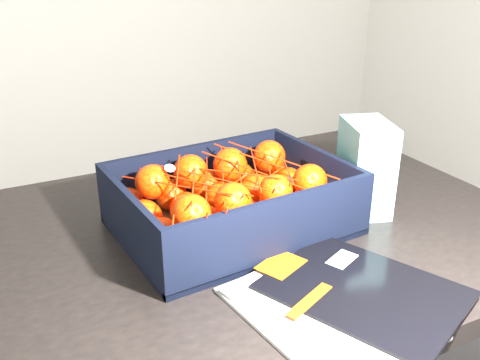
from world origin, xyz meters
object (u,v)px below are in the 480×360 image
table (222,277)px  magazine_stack (341,302)px  retail_carton (365,167)px  produce_crate (232,210)px

table → magazine_stack: (0.04, -0.29, 0.11)m
table → retail_carton: bearing=-11.9°
table → produce_crate: produce_crate is taller
produce_crate → table: bearing=-165.1°
table → retail_carton: (0.29, -0.06, 0.19)m
magazine_stack → produce_crate: bearing=92.3°
table → magazine_stack: bearing=-82.3°
table → retail_carton: retail_carton is taller
table → produce_crate: size_ratio=3.05×
magazine_stack → retail_carton: size_ratio=1.81×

